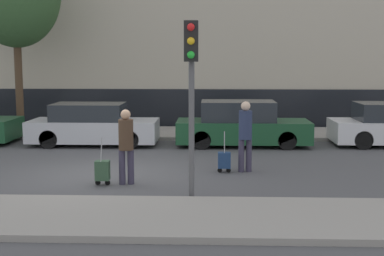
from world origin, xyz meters
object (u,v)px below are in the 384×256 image
Objects in this scene: pedestrian_left at (126,142)px; pedestrian_right at (245,132)px; trolley_right at (224,160)px; parked_car_2 at (241,125)px; trolley_left at (102,171)px; traffic_light at (191,74)px; parked_car_1 at (93,126)px.

pedestrian_left is 0.96× the size of pedestrian_right.
trolley_right is at bearing -179.93° from pedestrian_right.
parked_car_2 reaches higher than trolley_right.
traffic_light reaches higher than trolley_left.
traffic_light reaches higher than pedestrian_left.
parked_car_1 is at bearing 104.71° from trolley_left.
parked_car_2 reaches higher than parked_car_1.
pedestrian_right reaches higher than parked_car_2.
trolley_right is at bearing -98.97° from parked_car_2.
pedestrian_left reaches higher than trolley_left.
parked_car_2 is 6.28m from pedestrian_left.
parked_car_1 reaches higher than trolley_left.
pedestrian_left reaches higher than parked_car_1.
parked_car_1 is 3.99× the size of trolley_right.
pedestrian_right is 0.91m from trolley_right.
pedestrian_left is 0.48× the size of traffic_light.
trolley_right is (-0.66, -4.19, -0.37)m from parked_car_2.
pedestrian_right is at bearing -39.90° from parked_car_1.
trolley_left is at bearing -75.29° from parked_car_1.
pedestrian_left is 3.19m from pedestrian_right.
parked_car_2 is (4.97, 0.01, 0.04)m from parked_car_1.
trolley_right is at bearing 17.68° from pedestrian_left.
pedestrian_left is at bearing 139.12° from traffic_light.
traffic_light is (-0.74, -2.69, 2.28)m from trolley_right.
parked_car_1 is 1.17× the size of traffic_light.
pedestrian_right is at bearing -91.77° from parked_car_2.
traffic_light is at bearing -62.51° from parked_car_1.
parked_car_1 is 5.89m from pedestrian_left.
parked_car_1 is 4.97m from parked_car_2.
pedestrian_left reaches higher than trolley_right.
traffic_light reaches higher than pedestrian_right.
pedestrian_right is (-0.13, -4.06, 0.35)m from parked_car_2.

